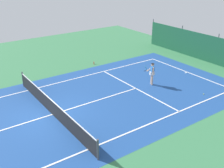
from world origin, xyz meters
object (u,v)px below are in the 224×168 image
object	(u,v)px
tennis_ball_near_player	(204,94)
water_bottle	(94,63)
tennis_net	(52,107)
tennis_player	(152,72)

from	to	relation	value
tennis_ball_near_player	water_bottle	world-z (taller)	water_bottle
tennis_net	water_bottle	bearing A→B (deg)	132.44
tennis_net	tennis_player	distance (m)	7.81
tennis_net	tennis_ball_near_player	bearing A→B (deg)	70.28
tennis_ball_near_player	water_bottle	xyz separation A→B (m)	(-9.53, -2.90, 0.09)
water_bottle	tennis_ball_near_player	bearing A→B (deg)	16.93
tennis_player	water_bottle	xyz separation A→B (m)	(-6.21, -1.13, -0.84)
tennis_net	tennis_player	bearing A→B (deg)	89.17
water_bottle	tennis_player	bearing A→B (deg)	10.33
tennis_net	tennis_ball_near_player	world-z (taller)	tennis_net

